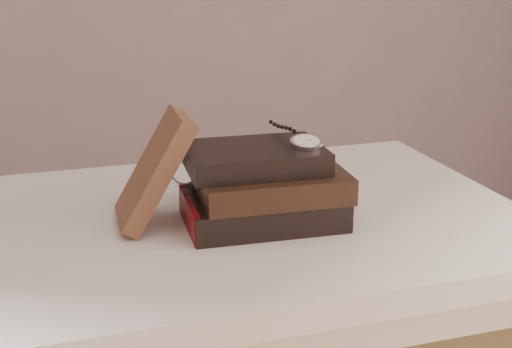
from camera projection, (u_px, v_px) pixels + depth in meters
name	position (u px, v px, depth m)	size (l,w,h in m)	color
table	(199.00, 272.00, 1.08)	(1.00, 0.60, 0.75)	silver
book_stack	(263.00, 187.00, 1.02)	(0.24, 0.17, 0.11)	black
journal	(154.00, 170.00, 1.00)	(0.03, 0.11, 0.18)	#45281A
pocket_watch	(304.00, 141.00, 1.01)	(0.05, 0.15, 0.02)	silver
eyeglasses	(199.00, 169.00, 1.07)	(0.10, 0.11, 0.05)	silver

